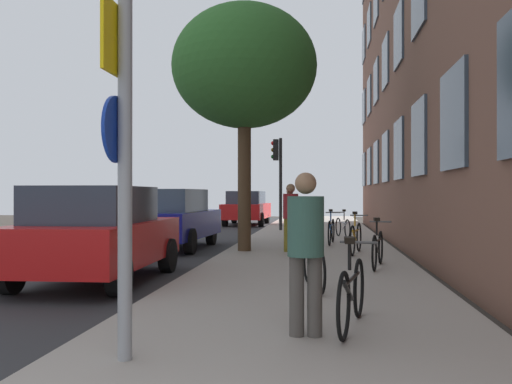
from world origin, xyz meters
name	(u,v)px	position (x,y,z in m)	size (l,w,h in m)	color
ground_plane	(192,245)	(-2.40, 15.00, 0.00)	(41.80, 41.80, 0.00)	#332D28
road_asphalt	(122,245)	(-4.50, 15.00, 0.01)	(7.00, 38.00, 0.01)	#2D2D30
sidewalk	(313,245)	(1.10, 15.00, 0.06)	(4.20, 38.00, 0.12)	#9E9389
building_facade	(409,2)	(3.69, 14.50, 6.69)	(0.56, 27.00, 13.35)	brown
sign_post	(122,129)	(-0.30, 3.68, 2.05)	(0.16, 0.60, 3.53)	gray
traffic_light	(278,167)	(-0.31, 20.35, 2.53)	(0.43, 0.24, 3.52)	black
tree_near	(244,68)	(-0.52, 12.57, 4.59)	(3.53, 3.53, 5.99)	#4C3823
bicycle_0	(352,292)	(1.67, 4.99, 0.49)	(0.50, 1.69, 0.95)	black
bicycle_1	(314,264)	(1.24, 7.39, 0.47)	(0.50, 1.67, 0.90)	black
bicycle_2	(378,248)	(2.40, 9.79, 0.49)	(0.51, 1.72, 0.95)	black
bicycle_3	(356,237)	(2.14, 12.19, 0.50)	(0.50, 1.68, 0.98)	black
bicycle_4	(331,230)	(1.62, 14.59, 0.50)	(0.42, 1.70, 0.96)	black
bicycle_5	(343,227)	(2.02, 16.99, 0.47)	(0.55, 1.64, 0.89)	black
pedestrian_0	(306,243)	(1.21, 4.62, 1.03)	(0.46, 0.46, 1.59)	#4C4742
pedestrian_1	(291,213)	(0.62, 12.45, 1.05)	(0.50, 0.50, 1.63)	olive
pedestrian_2	(290,210)	(0.39, 16.13, 1.01)	(0.48, 0.48, 1.55)	olive
car_0	(97,233)	(-2.41, 8.19, 0.84)	(1.96, 4.06, 1.62)	red
car_1	(172,218)	(-2.69, 13.88, 0.84)	(1.95, 4.19, 1.62)	navy
car_2	(247,208)	(-2.23, 25.58, 0.84)	(1.94, 4.30, 1.62)	red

